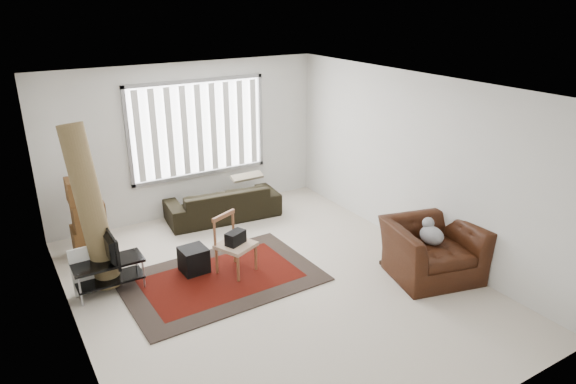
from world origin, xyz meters
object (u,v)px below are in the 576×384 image
Objects in this scene: tv_stand at (109,270)px; armchair at (433,246)px; sofa at (223,198)px; side_chair at (235,242)px; moving_boxes at (88,219)px.

tv_stand is 0.62× the size of armchair.
sofa is 2.27× the size of side_chair.
moving_boxes is 0.84× the size of armchair.
tv_stand is 4.44m from armchair.
moving_boxes reaches higher than side_chair.
moving_boxes is 1.40× the size of side_chair.
tv_stand is at bearing 168.48° from armchair.
armchair is at bearing -25.70° from tv_stand.
armchair is at bearing -56.75° from side_chair.
armchair is (2.34, -1.51, -0.02)m from side_chair.
moving_boxes reaches higher than sofa.
tv_stand is at bearing 141.85° from side_chair.
moving_boxes is (0.02, 1.27, 0.24)m from tv_stand.
tv_stand is 1.04× the size of side_chair.
moving_boxes is 5.11m from armchair.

